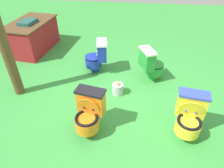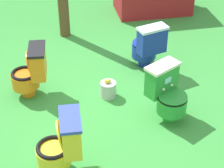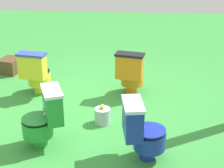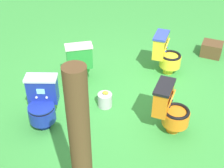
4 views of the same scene
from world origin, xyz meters
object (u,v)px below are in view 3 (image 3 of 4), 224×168
object	(u,v)px
toilet_yellow	(36,72)
small_crate	(10,66)
toilet_blue	(142,131)
toilet_green	(44,117)
lemon_bucket	(102,115)
toilet_orange	(131,73)

from	to	relation	value
toilet_yellow	small_crate	size ratio (longest dim) A/B	1.92
toilet_blue	toilet_green	distance (m)	1.19
toilet_yellow	toilet_green	world-z (taller)	same
toilet_yellow	small_crate	world-z (taller)	toilet_yellow
small_crate	lemon_bucket	xyz separation A→B (m)	(1.75, 1.91, -0.02)
toilet_yellow	lemon_bucket	world-z (taller)	toilet_yellow
toilet_blue	toilet_green	world-z (taller)	same
toilet_blue	small_crate	distance (m)	3.51
toilet_yellow	toilet_orange	bearing A→B (deg)	13.14
toilet_green	lemon_bucket	world-z (taller)	toilet_green
toilet_green	small_crate	world-z (taller)	toilet_green
toilet_green	toilet_yellow	bearing A→B (deg)	-2.89
small_crate	lemon_bucket	distance (m)	2.58
toilet_blue	toilet_orange	xyz separation A→B (m)	(-1.74, -0.18, 0.00)
toilet_green	small_crate	xyz separation A→B (m)	(-2.31, -1.27, -0.23)
small_crate	toilet_blue	bearing A→B (deg)	44.02
toilet_blue	lemon_bucket	distance (m)	0.97
lemon_bucket	toilet_blue	bearing A→B (deg)	34.40
toilet_yellow	toilet_orange	xyz separation A→B (m)	(-0.11, 1.50, 0.00)
toilet_yellow	toilet_green	distance (m)	1.51
toilet_orange	small_crate	bearing A→B (deg)	172.55
toilet_yellow	toilet_green	xyz separation A→B (m)	(1.43, 0.51, -0.00)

